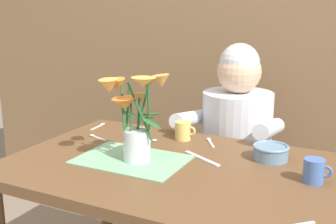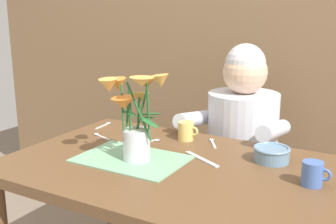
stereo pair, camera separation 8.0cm
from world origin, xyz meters
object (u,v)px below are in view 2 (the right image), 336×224
flower_vase (134,115)px  ceramic_mug (186,131)px  tea_cup (313,174)px  dinner_knife (202,159)px  ceramic_bowl (272,154)px  seated_person (241,160)px

flower_vase → ceramic_mug: 0.35m
tea_cup → dinner_knife: bearing=174.8°
dinner_knife → ceramic_mug: size_ratio=2.04×
ceramic_bowl → tea_cup: bearing=-40.3°
seated_person → flower_vase: 0.76m
tea_cup → ceramic_mug: 0.61m
ceramic_mug → ceramic_bowl: bearing=-10.4°
seated_person → tea_cup: seated_person is taller
flower_vase → dinner_knife: size_ratio=1.74×
seated_person → tea_cup: bearing=-51.4°
flower_vase → tea_cup: (0.62, 0.10, -0.14)m
tea_cup → ceramic_mug: bearing=158.7°
flower_vase → ceramic_mug: flower_vase is taller
flower_vase → seated_person: bearing=74.3°
dinner_knife → tea_cup: bearing=22.9°
flower_vase → dinner_knife: bearing=32.2°
ceramic_mug → tea_cup: bearing=-21.3°
seated_person → ceramic_bowl: (0.26, -0.41, 0.21)m
ceramic_bowl → flower_vase: bearing=-151.1°
seated_person → dinner_knife: (0.03, -0.52, 0.18)m
ceramic_bowl → dinner_knife: ceramic_bowl is taller
seated_person → tea_cup: 0.74m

